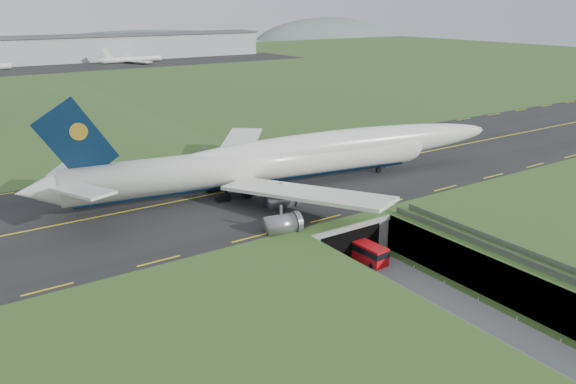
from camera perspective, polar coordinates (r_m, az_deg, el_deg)
ground at (r=85.22m, az=9.82°, el=-8.71°), size 900.00×900.00×0.00m
airfield_deck at (r=83.90m, az=9.93°, el=-6.89°), size 800.00×800.00×6.00m
trench_road at (r=80.63m, az=13.53°, el=-10.57°), size 12.00×75.00×0.20m
taxiway at (r=107.14m, az=-2.15°, el=0.84°), size 800.00×44.00×0.18m
tunnel_portal at (r=95.39m, az=3.04°, el=-3.21°), size 17.00×22.30×6.00m
guideway at (r=80.50m, az=25.35°, el=-7.83°), size 3.00×53.00×7.05m
jumbo_jet at (r=104.35m, az=0.09°, el=3.39°), size 93.25×59.71×19.98m
shuttle_tram at (r=89.55m, az=7.98°, el=-6.05°), size 3.15×7.45×2.99m
cargo_terminal at (r=358.21m, az=-25.90°, el=12.79°), size 320.00×67.00×15.60m
distant_hills at (r=499.92m, az=-20.59°, el=12.49°), size 700.00×91.00×60.00m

